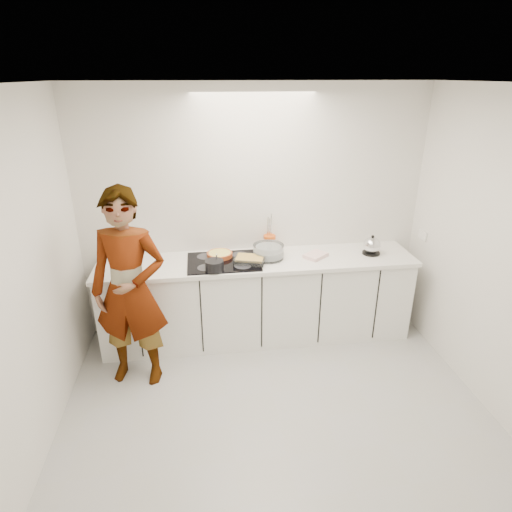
{
  "coord_description": "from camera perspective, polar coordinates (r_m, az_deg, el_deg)",
  "views": [
    {
      "loc": [
        -0.55,
        -2.68,
        2.65
      ],
      "look_at": [
        -0.05,
        1.05,
        1.05
      ],
      "focal_mm": 30.0,
      "sensor_mm": 36.0,
      "label": 1
    }
  ],
  "objects": [
    {
      "name": "tart_dish",
      "position": [
        4.41,
        -4.86,
        0.23
      ],
      "size": [
        0.33,
        0.33,
        0.04
      ],
      "color": "#AF471E",
      "rests_on": "hob"
    },
    {
      "name": "utensil_crock",
      "position": [
        4.58,
        1.81,
        1.81
      ],
      "size": [
        0.17,
        0.17,
        0.16
      ],
      "primitive_type": "cylinder",
      "rotation": [
        0.0,
        0.0,
        0.38
      ],
      "color": "#D95211",
      "rests_on": "countertop"
    },
    {
      "name": "kettle",
      "position": [
        4.63,
        15.18,
        1.29
      ],
      "size": [
        0.2,
        0.2,
        0.21
      ],
      "color": "black",
      "rests_on": "countertop"
    },
    {
      "name": "saucepan",
      "position": [
        4.09,
        -5.56,
        -1.24
      ],
      "size": [
        0.2,
        0.2,
        0.17
      ],
      "color": "black",
      "rests_on": "hob"
    },
    {
      "name": "wall_front",
      "position": [
        1.81,
        14.39,
        -26.03
      ],
      "size": [
        3.6,
        0.0,
        2.6
      ],
      "primitive_type": "cube",
      "color": "silver",
      "rests_on": "ground"
    },
    {
      "name": "hob",
      "position": [
        4.31,
        -4.33,
        -0.75
      ],
      "size": [
        0.72,
        0.54,
        0.01
      ],
      "primitive_type": "cube",
      "color": "black",
      "rests_on": "countertop"
    },
    {
      "name": "wall_back",
      "position": [
        4.52,
        -0.31,
        5.67
      ],
      "size": [
        3.6,
        0.0,
        2.6
      ],
      "primitive_type": "cube",
      "color": "silver",
      "rests_on": "ground"
    },
    {
      "name": "tea_towel",
      "position": [
        4.45,
        7.95,
        0.08
      ],
      "size": [
        0.29,
        0.28,
        0.04
      ],
      "primitive_type": "cube",
      "rotation": [
        0.0,
        0.0,
        0.67
      ],
      "color": "white",
      "rests_on": "countertop"
    },
    {
      "name": "wall_left",
      "position": [
        3.25,
        -29.5,
        -4.77
      ],
      "size": [
        0.0,
        3.2,
        2.6
      ],
      "primitive_type": "cube",
      "color": "silver",
      "rests_on": "ground"
    },
    {
      "name": "cook",
      "position": [
        3.9,
        -16.5,
        -4.41
      ],
      "size": [
        0.74,
        0.56,
        1.83
      ],
      "primitive_type": "imported",
      "rotation": [
        0.0,
        0.0,
        -0.2
      ],
      "color": "white",
      "rests_on": "floor"
    },
    {
      "name": "mixing_bowl",
      "position": [
        4.37,
        1.67,
        0.54
      ],
      "size": [
        0.38,
        0.38,
        0.15
      ],
      "color": "silver",
      "rests_on": "countertop"
    },
    {
      "name": "floor",
      "position": [
        3.81,
        3.07,
        -21.1
      ],
      "size": [
        3.6,
        3.2,
        0.0
      ],
      "primitive_type": "cube",
      "color": "#AAAAA6",
      "rests_on": "ground"
    },
    {
      "name": "ceiling",
      "position": [
        2.73,
        4.31,
        21.93
      ],
      "size": [
        3.6,
        3.2,
        0.0
      ],
      "primitive_type": "cube",
      "color": "white",
      "rests_on": "wall_back"
    },
    {
      "name": "base_cabinets",
      "position": [
        4.57,
        0.24,
        -5.95
      ],
      "size": [
        3.2,
        0.58,
        0.87
      ],
      "primitive_type": "cube",
      "color": "white",
      "rests_on": "floor"
    },
    {
      "name": "baking_dish",
      "position": [
        4.25,
        -0.81,
        -0.44
      ],
      "size": [
        0.35,
        0.29,
        0.06
      ],
      "color": "silver",
      "rests_on": "hob"
    },
    {
      "name": "wall_right",
      "position": [
        3.83,
        31.0,
        -1.13
      ],
      "size": [
        0.02,
        3.2,
        2.6
      ],
      "color": "silver",
      "rests_on": "ground"
    },
    {
      "name": "countertop",
      "position": [
        4.37,
        0.25,
        -0.73
      ],
      "size": [
        3.24,
        0.64,
        0.04
      ],
      "primitive_type": "cube",
      "color": "white",
      "rests_on": "base_cabinets"
    }
  ]
}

